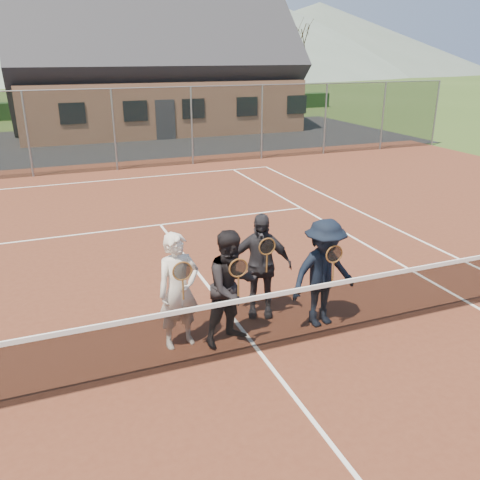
{
  "coord_description": "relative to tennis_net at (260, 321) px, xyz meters",
  "views": [
    {
      "loc": [
        -2.67,
        -5.97,
        4.22
      ],
      "look_at": [
        0.29,
        1.5,
        1.25
      ],
      "focal_mm": 38.0,
      "sensor_mm": 36.0,
      "label": 1
    }
  ],
  "objects": [
    {
      "name": "court_surface",
      "position": [
        0.0,
        0.0,
        -0.53
      ],
      "size": [
        30.0,
        30.0,
        0.02
      ],
      "primitive_type": "cube",
      "color": "#562819",
      "rests_on": "ground"
    },
    {
      "name": "player_a",
      "position": [
        -1.03,
        0.65,
        0.38
      ],
      "size": [
        0.72,
        0.55,
        1.8
      ],
      "color": "silver",
      "rests_on": "court_surface"
    },
    {
      "name": "hill_centre",
      "position": [
        20.0,
        95.0,
        10.46
      ],
      "size": [
        120.0,
        120.0,
        22.0
      ],
      "primitive_type": "cone",
      "color": "slate",
      "rests_on": "ground"
    },
    {
      "name": "tennis_net",
      "position": [
        0.0,
        0.0,
        0.0
      ],
      "size": [
        11.68,
        0.08,
        1.1
      ],
      "color": "slate",
      "rests_on": "ground"
    },
    {
      "name": "tarmac_carpark",
      "position": [
        -4.0,
        20.0,
        -0.53
      ],
      "size": [
        40.0,
        12.0,
        0.01
      ],
      "primitive_type": "cube",
      "color": "black",
      "rests_on": "ground"
    },
    {
      "name": "tree_d",
      "position": [
        12.0,
        33.0,
        5.25
      ],
      "size": [
        3.2,
        3.2,
        7.77
      ],
      "color": "#3B2915",
      "rests_on": "ground"
    },
    {
      "name": "hill_east",
      "position": [
        55.0,
        95.0,
        6.46
      ],
      "size": [
        90.0,
        90.0,
        14.0
      ],
      "primitive_type": "cone",
      "color": "#546559",
      "rests_on": "ground"
    },
    {
      "name": "player_d",
      "position": [
        1.29,
        0.41,
        0.38
      ],
      "size": [
        1.22,
        0.78,
        1.8
      ],
      "color": "black",
      "rests_on": "court_surface"
    },
    {
      "name": "clubhouse",
      "position": [
        4.0,
        24.0,
        3.45
      ],
      "size": [
        15.6,
        8.2,
        7.7
      ],
      "color": "#9E6B4C",
      "rests_on": "ground"
    },
    {
      "name": "player_c",
      "position": [
        0.48,
        1.09,
        0.38
      ],
      "size": [
        1.14,
        0.82,
        1.8
      ],
      "color": "#27262C",
      "rests_on": "court_surface"
    },
    {
      "name": "player_b",
      "position": [
        -0.26,
        0.46,
        0.38
      ],
      "size": [
        1.03,
        0.89,
        1.8
      ],
      "color": "black",
      "rests_on": "court_surface"
    },
    {
      "name": "ground",
      "position": [
        0.0,
        20.0,
        -0.54
      ],
      "size": [
        220.0,
        220.0,
        0.0
      ],
      "primitive_type": "plane",
      "color": "#31491A",
      "rests_on": "ground"
    },
    {
      "name": "hedge_row",
      "position": [
        0.0,
        32.0,
        0.01
      ],
      "size": [
        40.0,
        1.2,
        1.1
      ],
      "primitive_type": "cube",
      "color": "black",
      "rests_on": "ground"
    },
    {
      "name": "tree_c",
      "position": [
        2.0,
        33.0,
        5.25
      ],
      "size": [
        3.2,
        3.2,
        7.77
      ],
      "color": "#3B2215",
      "rests_on": "ground"
    },
    {
      "name": "perimeter_fence",
      "position": [
        0.0,
        13.5,
        0.99
      ],
      "size": [
        30.07,
        0.07,
        3.02
      ],
      "color": "slate",
      "rests_on": "ground"
    },
    {
      "name": "court_markings",
      "position": [
        0.0,
        0.0,
        -0.51
      ],
      "size": [
        11.03,
        23.83,
        0.01
      ],
      "color": "white",
      "rests_on": "court_surface"
    },
    {
      "name": "tree_e",
      "position": [
        18.0,
        33.0,
        5.25
      ],
      "size": [
        3.2,
        3.2,
        7.77
      ],
      "color": "#3B2715",
      "rests_on": "ground"
    }
  ]
}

